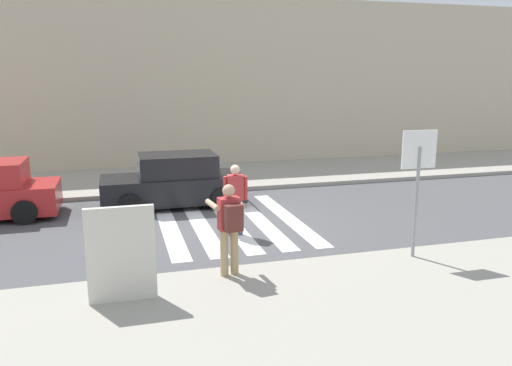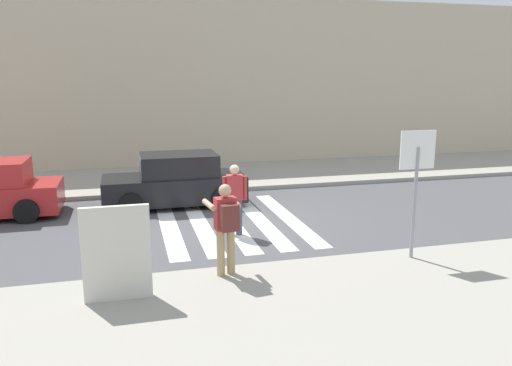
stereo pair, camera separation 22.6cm
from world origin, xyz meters
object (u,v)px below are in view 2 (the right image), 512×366
object	(u,v)px
stop_sign	(417,166)
pedestrian_crossing	(235,196)
photographer_with_backpack	(226,222)
parked_car_black	(176,181)
advertising_board	(117,253)

from	to	relation	value
stop_sign	pedestrian_crossing	bearing A→B (deg)	138.07
pedestrian_crossing	photographer_with_backpack	bearing A→B (deg)	-105.61
stop_sign	pedestrian_crossing	world-z (taller)	stop_sign
parked_car_black	stop_sign	bearing A→B (deg)	-55.15
advertising_board	parked_car_black	bearing A→B (deg)	76.09
photographer_with_backpack	stop_sign	bearing A→B (deg)	-0.57
stop_sign	pedestrian_crossing	distance (m)	4.27
stop_sign	parked_car_black	distance (m)	7.40
pedestrian_crossing	parked_car_black	xyz separation A→B (m)	(-1.08, 3.21, -0.25)
pedestrian_crossing	parked_car_black	size ratio (longest dim) A/B	0.42
advertising_board	stop_sign	bearing A→B (deg)	5.16
stop_sign	advertising_board	xyz separation A→B (m)	(-5.77, -0.52, -1.09)
stop_sign	photographer_with_backpack	size ratio (longest dim) A/B	1.51
stop_sign	advertising_board	size ratio (longest dim) A/B	1.62
stop_sign	photographer_with_backpack	world-z (taller)	stop_sign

